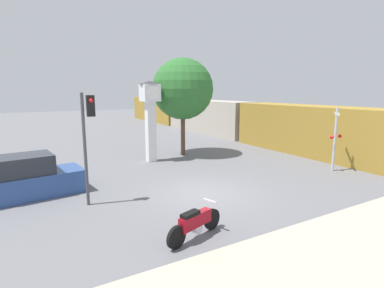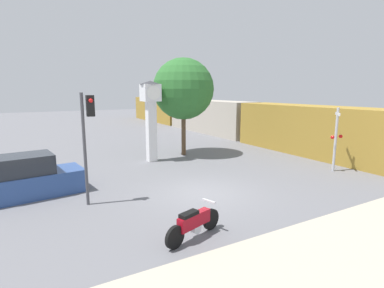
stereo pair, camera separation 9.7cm
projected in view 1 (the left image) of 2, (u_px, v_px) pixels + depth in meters
name	position (u px, v px, depth m)	size (l,w,h in m)	color
ground_plane	(204.00, 193.00, 13.13)	(120.00, 120.00, 0.00)	slate
sidewalk_strip	(373.00, 284.00, 6.87)	(36.00, 6.00, 0.10)	#B2A893
motorcycle	(195.00, 223.00, 9.03)	(2.23, 0.89, 1.02)	black
clock_tower	(150.00, 109.00, 18.54)	(1.26, 1.26, 5.03)	white
freight_train	(208.00, 116.00, 32.40)	(2.80, 40.17, 3.40)	olive
traffic_light	(88.00, 129.00, 11.34)	(0.50, 0.35, 4.37)	#47474C
railroad_crossing_signal	(335.00, 137.00, 16.46)	(0.90, 0.82, 3.53)	#B7B7BC
street_tree	(183.00, 89.00, 20.21)	(4.14, 4.14, 6.61)	brown
parked_car	(29.00, 179.00, 12.61)	(4.39, 2.32, 1.80)	#2D4C8C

